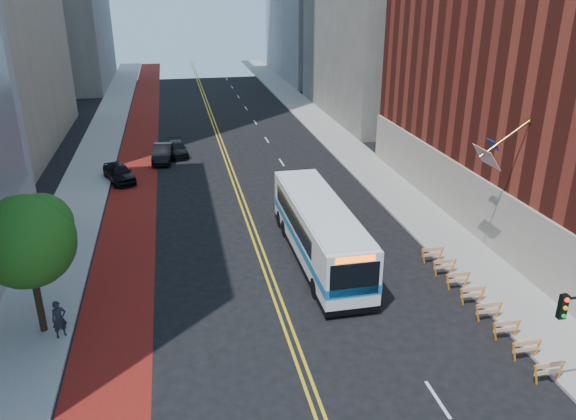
# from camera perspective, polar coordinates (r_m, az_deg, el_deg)

# --- Properties ---
(ground) EXTENTS (160.00, 160.00, 0.00)m
(ground) POSITION_cam_1_polar(r_m,az_deg,el_deg) (24.19, 2.04, -17.16)
(ground) COLOR black
(ground) RESTS_ON ground
(sidewalk_left) EXTENTS (4.00, 140.00, 0.15)m
(sidewalk_left) POSITION_cam_1_polar(r_m,az_deg,el_deg) (51.02, -19.54, 3.52)
(sidewalk_left) COLOR gray
(sidewalk_left) RESTS_ON ground
(sidewalk_right) EXTENTS (4.00, 140.00, 0.15)m
(sidewalk_right) POSITION_cam_1_polar(r_m,az_deg,el_deg) (53.14, 7.02, 5.38)
(sidewalk_right) COLOR gray
(sidewalk_right) RESTS_ON ground
(bus_lane_paint) EXTENTS (3.60, 140.00, 0.01)m
(bus_lane_paint) POSITION_cam_1_polar(r_m,az_deg,el_deg) (50.63, -15.17, 3.81)
(bus_lane_paint) COLOR maroon
(bus_lane_paint) RESTS_ON ground
(center_line_inner) EXTENTS (0.14, 140.00, 0.01)m
(center_line_inner) POSITION_cam_1_polar(r_m,az_deg,el_deg) (50.70, -6.20, 4.50)
(center_line_inner) COLOR gold
(center_line_inner) RESTS_ON ground
(center_line_outer) EXTENTS (0.14, 140.00, 0.01)m
(center_line_outer) POSITION_cam_1_polar(r_m,az_deg,el_deg) (50.73, -5.80, 4.52)
(center_line_outer) COLOR gold
(center_line_outer) RESTS_ON ground
(lane_dashes) EXTENTS (0.14, 98.20, 0.01)m
(lane_dashes) POSITION_cam_1_polar(r_m,az_deg,el_deg) (58.93, -2.17, 7.14)
(lane_dashes) COLOR silver
(lane_dashes) RESTS_ON ground
(construction_barriers) EXTENTS (1.42, 10.91, 1.00)m
(construction_barriers) POSITION_cam_1_polar(r_m,az_deg,el_deg) (29.69, 18.94, -8.72)
(construction_barriers) COLOR orange
(construction_barriers) RESTS_ON ground
(street_tree) EXTENTS (4.20, 4.20, 6.70)m
(street_tree) POSITION_cam_1_polar(r_m,az_deg,el_deg) (27.14, -24.90, -2.57)
(street_tree) COLOR black
(street_tree) RESTS_ON sidewalk_left
(transit_bus) EXTENTS (2.93, 13.03, 3.58)m
(transit_bus) POSITION_cam_1_polar(r_m,az_deg,el_deg) (32.88, 3.13, -1.99)
(transit_bus) COLOR silver
(transit_bus) RESTS_ON ground
(car_a) EXTENTS (3.24, 4.82, 1.53)m
(car_a) POSITION_cam_1_polar(r_m,az_deg,el_deg) (48.21, -16.79, 3.67)
(car_a) COLOR black
(car_a) RESTS_ON ground
(car_b) EXTENTS (2.00, 4.79, 1.54)m
(car_b) POSITION_cam_1_polar(r_m,az_deg,el_deg) (52.74, -12.61, 5.66)
(car_b) COLOR black
(car_b) RESTS_ON ground
(car_c) EXTENTS (2.26, 4.58, 1.28)m
(car_c) POSITION_cam_1_polar(r_m,az_deg,el_deg) (54.34, -11.26, 6.11)
(car_c) COLOR black
(car_c) RESTS_ON ground
(pedestrian) EXTENTS (0.79, 0.70, 1.82)m
(pedestrian) POSITION_cam_1_polar(r_m,az_deg,el_deg) (28.06, -22.23, -10.23)
(pedestrian) COLOR black
(pedestrian) RESTS_ON sidewalk_left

